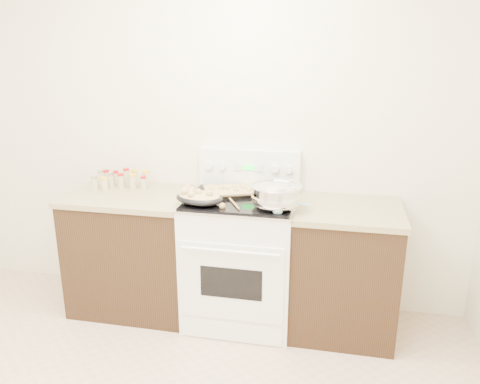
# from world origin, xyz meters

# --- Properties ---
(room_shell) EXTENTS (4.10, 3.60, 2.75)m
(room_shell) POSITION_xyz_m (0.00, 0.00, 1.70)
(room_shell) COLOR #EEE8CD
(room_shell) RESTS_ON ground
(counter_left) EXTENTS (0.93, 0.67, 0.92)m
(counter_left) POSITION_xyz_m (-0.48, 1.43, 0.46)
(counter_left) COLOR black
(counter_left) RESTS_ON ground
(counter_right) EXTENTS (0.73, 0.67, 0.92)m
(counter_right) POSITION_xyz_m (1.08, 1.43, 0.46)
(counter_right) COLOR black
(counter_right) RESTS_ON ground
(kitchen_range) EXTENTS (0.78, 0.73, 1.22)m
(kitchen_range) POSITION_xyz_m (0.35, 1.42, 0.49)
(kitchen_range) COLOR white
(kitchen_range) RESTS_ON ground
(mixing_bowl) EXTENTS (0.34, 0.34, 0.20)m
(mixing_bowl) POSITION_xyz_m (0.61, 1.27, 1.02)
(mixing_bowl) COLOR silver
(mixing_bowl) RESTS_ON kitchen_range
(roasting_pan) EXTENTS (0.38, 0.30, 0.12)m
(roasting_pan) POSITION_xyz_m (0.10, 1.23, 0.99)
(roasting_pan) COLOR black
(roasting_pan) RESTS_ON kitchen_range
(baking_sheet) EXTENTS (0.52, 0.44, 0.05)m
(baking_sheet) POSITION_xyz_m (0.26, 1.51, 0.96)
(baking_sheet) COLOR black
(baking_sheet) RESTS_ON kitchen_range
(wooden_spoon) EXTENTS (0.14, 0.24, 0.04)m
(wooden_spoon) POSITION_xyz_m (0.29, 1.22, 0.95)
(wooden_spoon) COLOR #A8844D
(wooden_spoon) RESTS_ON kitchen_range
(blue_ladle) EXTENTS (0.24, 0.17, 0.09)m
(blue_ladle) POSITION_xyz_m (0.65, 1.16, 0.98)
(blue_ladle) COLOR #96CCE0
(blue_ladle) RESTS_ON kitchen_range
(spice_jars) EXTENTS (0.40, 0.24, 0.13)m
(spice_jars) POSITION_xyz_m (-0.63, 1.56, 0.98)
(spice_jars) COLOR #BFB28C
(spice_jars) RESTS_ON counter_left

